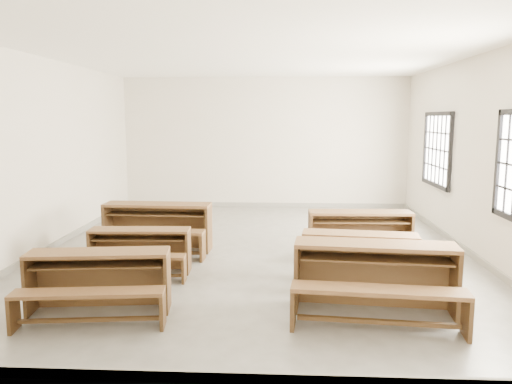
# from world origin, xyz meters

# --- Properties ---
(room) EXTENTS (8.50, 8.50, 3.20)m
(room) POSITION_xyz_m (0.09, 0.00, 2.14)
(room) COLOR gray
(room) RESTS_ON ground
(desk_set_0) EXTENTS (1.67, 1.00, 0.71)m
(desk_set_0) POSITION_xyz_m (-1.65, -2.79, 0.42)
(desk_set_0) COLOR brown
(desk_set_0) RESTS_ON ground
(desk_set_1) EXTENTS (1.46, 0.80, 0.64)m
(desk_set_1) POSITION_xyz_m (-1.60, -1.30, 0.37)
(desk_set_1) COLOR brown
(desk_set_1) RESTS_ON ground
(desk_set_2) EXTENTS (1.81, 0.98, 0.80)m
(desk_set_2) POSITION_xyz_m (-1.65, -0.08, 0.47)
(desk_set_2) COLOR brown
(desk_set_2) RESTS_ON ground
(desk_set_3) EXTENTS (1.89, 1.11, 0.81)m
(desk_set_3) POSITION_xyz_m (1.48, -2.65, 0.47)
(desk_set_3) COLOR brown
(desk_set_3) RESTS_ON ground
(desk_set_4) EXTENTS (1.61, 0.97, 0.69)m
(desk_set_4) POSITION_xyz_m (1.47, -1.61, 0.40)
(desk_set_4) COLOR brown
(desk_set_4) RESTS_ON ground
(desk_set_5) EXTENTS (1.66, 0.90, 0.73)m
(desk_set_5) POSITION_xyz_m (1.69, -0.27, 0.43)
(desk_set_5) COLOR brown
(desk_set_5) RESTS_ON ground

